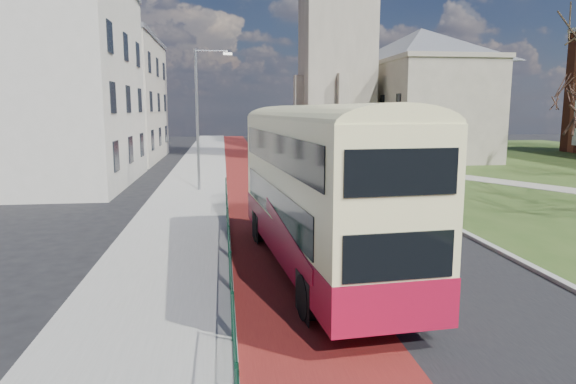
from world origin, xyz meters
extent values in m
plane|color=black|center=(0.00, 0.00, 0.00)|extent=(160.00, 160.00, 0.00)
cube|color=black|center=(1.50, 20.00, 0.01)|extent=(9.00, 120.00, 0.01)
cube|color=#591414|center=(-1.20, 20.00, 0.01)|extent=(3.40, 120.00, 0.01)
cube|color=gray|center=(-5.00, 20.00, 0.06)|extent=(4.00, 120.00, 0.12)
cube|color=#999993|center=(-3.00, 20.00, 0.07)|extent=(0.25, 120.00, 0.13)
cube|color=#999993|center=(6.10, 22.00, 0.07)|extent=(0.25, 80.00, 0.13)
cylinder|color=#0D3A27|center=(-2.95, 4.00, 1.10)|extent=(0.04, 24.00, 0.04)
cylinder|color=#0D3A27|center=(-2.95, 4.00, 0.15)|extent=(0.04, 24.00, 0.04)
cube|color=gray|center=(8.00, 38.00, 12.00)|extent=(6.50, 6.50, 24.00)
cube|color=gray|center=(16.50, 38.00, 4.50)|extent=(9.00, 18.00, 9.00)
pyramid|color=#565960|center=(16.50, 38.00, 12.60)|extent=(9.00, 18.00, 3.60)
cube|color=beige|center=(-14.00, 22.00, 6.25)|extent=(10.00, 14.00, 12.50)
cube|color=#BAAF9D|center=(-14.00, 38.00, 5.50)|extent=(10.00, 16.00, 11.00)
cube|color=#565960|center=(-14.00, 38.00, 11.25)|extent=(10.30, 16.30, 0.50)
cylinder|color=gray|center=(-4.50, 18.00, 4.12)|extent=(0.16, 0.16, 8.00)
cylinder|color=gray|center=(-3.60, 18.00, 8.02)|extent=(1.80, 0.10, 0.10)
cube|color=silver|center=(-2.70, 18.00, 7.87)|extent=(0.50, 0.18, 0.12)
cube|color=maroon|center=(-0.35, 2.44, 1.04)|extent=(3.57, 11.42, 1.02)
cube|color=#EDE9A1|center=(-0.35, 2.44, 3.03)|extent=(3.54, 11.36, 2.96)
cube|color=black|center=(-1.65, 2.63, 2.11)|extent=(0.86, 9.18, 0.97)
cube|color=black|center=(0.90, 2.85, 2.11)|extent=(0.86, 9.18, 0.97)
cube|color=black|center=(-1.62, 2.33, 3.65)|extent=(0.94, 10.08, 0.92)
cube|color=black|center=(0.93, 2.55, 3.65)|extent=(0.94, 10.08, 0.92)
cube|color=black|center=(-0.83, 8.00, 2.11)|extent=(2.29, 0.28, 1.07)
cube|color=black|center=(-0.83, 8.00, 3.65)|extent=(2.29, 0.28, 0.92)
cube|color=orange|center=(-0.83, 8.00, 4.23)|extent=(1.82, 0.26, 0.31)
cylinder|color=black|center=(-1.86, 6.14, 0.53)|extent=(0.40, 1.08, 1.06)
cylinder|color=black|center=(0.50, 6.34, 0.53)|extent=(0.40, 1.08, 1.06)
cylinder|color=black|center=(-1.23, -1.02, 0.53)|extent=(0.40, 1.08, 1.06)
cylinder|color=black|center=(1.12, -0.82, 0.53)|extent=(0.40, 1.08, 1.06)
camera|label=1|loc=(-3.09, -12.06, 4.78)|focal=32.00mm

